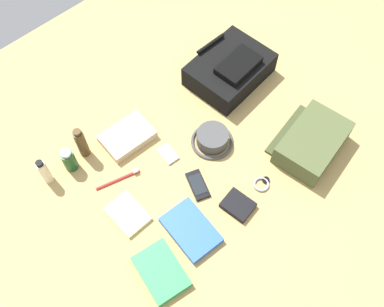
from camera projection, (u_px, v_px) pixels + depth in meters
The scene contains 16 objects.
ground_plane at pixel (192, 160), 1.76m from camera, with size 2.64×2.02×0.02m, color tan.
backpack at pixel (230, 69), 1.90m from camera, with size 0.36×0.28×0.13m.
toiletry_pouch at pixel (312, 142), 1.73m from camera, with size 0.32×0.28×0.10m.
bucket_hat at pixel (213, 139), 1.76m from camera, with size 0.17×0.17×0.06m.
lotion_bottle at pixel (44, 172), 1.65m from camera, with size 0.04×0.04×0.14m.
shampoo_bottle at pixel (69, 160), 1.68m from camera, with size 0.05×0.05×0.11m.
cologne_bottle at pixel (81, 143), 1.69m from camera, with size 0.04×0.04×0.16m.
paperback_novel at pixel (161, 272), 1.52m from camera, with size 0.16×0.21×0.03m.
travel_guidebook at pixel (191, 230), 1.59m from camera, with size 0.15×0.22×0.03m.
cell_phone at pixel (198, 185), 1.68m from camera, with size 0.10×0.13×0.01m.
media_player at pixel (168, 154), 1.75m from camera, with size 0.06×0.09×0.01m.
wristwatch at pixel (262, 184), 1.69m from camera, with size 0.07×0.06×0.01m.
toothbrush at pixel (120, 179), 1.70m from camera, with size 0.17×0.06×0.02m.
wallet at pixel (238, 205), 1.64m from camera, with size 0.09×0.11×0.02m, color black.
notepad at pixel (128, 214), 1.63m from camera, with size 0.11×0.15×0.02m, color beige.
folded_towel at pixel (127, 136), 1.78m from camera, with size 0.20×0.14×0.04m, color #C6B289.
Camera 1 is at (-0.57, -0.61, 1.54)m, focal length 41.58 mm.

